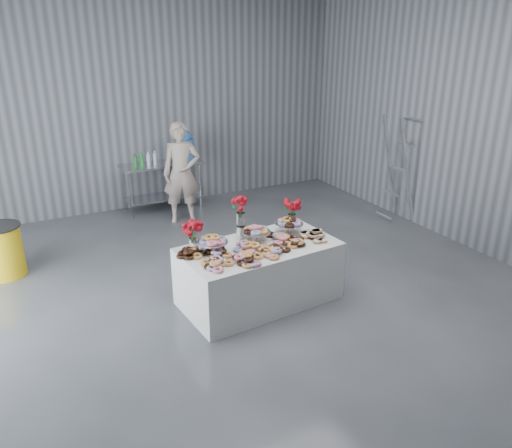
{
  "coord_description": "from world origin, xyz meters",
  "views": [
    {
      "loc": [
        -2.24,
        -4.66,
        3.21
      ],
      "look_at": [
        0.4,
        0.53,
        0.92
      ],
      "focal_mm": 35.0,
      "sensor_mm": 36.0,
      "label": 1
    }
  ],
  "objects_px": {
    "trash_barrel": "(2,251)",
    "prep_table": "(162,178)",
    "display_table": "(259,274)",
    "person": "(182,173)",
    "stepladder": "(398,169)",
    "water_jug": "(186,147)"
  },
  "relations": [
    {
      "from": "trash_barrel",
      "to": "prep_table",
      "type": "bearing_deg",
      "value": 30.59
    },
    {
      "from": "display_table",
      "to": "prep_table",
      "type": "distance_m",
      "value": 3.86
    },
    {
      "from": "prep_table",
      "to": "person",
      "type": "height_order",
      "value": "person"
    },
    {
      "from": "person",
      "to": "stepladder",
      "type": "height_order",
      "value": "stepladder"
    },
    {
      "from": "prep_table",
      "to": "trash_barrel",
      "type": "xyz_separation_m",
      "value": [
        -2.78,
        -1.64,
        -0.25
      ]
    },
    {
      "from": "water_jug",
      "to": "person",
      "type": "height_order",
      "value": "person"
    },
    {
      "from": "prep_table",
      "to": "stepladder",
      "type": "relative_size",
      "value": 0.79
    },
    {
      "from": "prep_table",
      "to": "stepladder",
      "type": "xyz_separation_m",
      "value": [
        3.49,
        -2.41,
        0.33
      ]
    },
    {
      "from": "water_jug",
      "to": "person",
      "type": "bearing_deg",
      "value": -116.21
    },
    {
      "from": "stepladder",
      "to": "prep_table",
      "type": "bearing_deg",
      "value": 145.32
    },
    {
      "from": "display_table",
      "to": "water_jug",
      "type": "xyz_separation_m",
      "value": [
        0.46,
        3.85,
        0.77
      ]
    },
    {
      "from": "prep_table",
      "to": "water_jug",
      "type": "height_order",
      "value": "water_jug"
    },
    {
      "from": "trash_barrel",
      "to": "stepladder",
      "type": "distance_m",
      "value": 6.34
    },
    {
      "from": "display_table",
      "to": "person",
      "type": "relative_size",
      "value": 1.08
    },
    {
      "from": "display_table",
      "to": "person",
      "type": "height_order",
      "value": "person"
    },
    {
      "from": "person",
      "to": "trash_barrel",
      "type": "xyz_separation_m",
      "value": [
        -2.91,
        -0.9,
        -0.51
      ]
    },
    {
      "from": "display_table",
      "to": "stepladder",
      "type": "relative_size",
      "value": 1.0
    },
    {
      "from": "water_jug",
      "to": "trash_barrel",
      "type": "relative_size",
      "value": 0.75
    },
    {
      "from": "water_jug",
      "to": "trash_barrel",
      "type": "distance_m",
      "value": 3.75
    },
    {
      "from": "display_table",
      "to": "prep_table",
      "type": "relative_size",
      "value": 1.27
    },
    {
      "from": "prep_table",
      "to": "person",
      "type": "xyz_separation_m",
      "value": [
        0.14,
        -0.74,
        0.26
      ]
    },
    {
      "from": "person",
      "to": "trash_barrel",
      "type": "relative_size",
      "value": 2.39
    }
  ]
}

